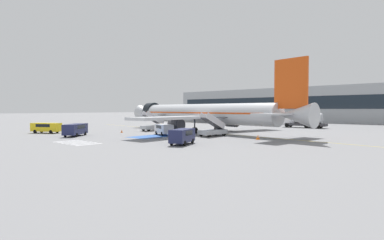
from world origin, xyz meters
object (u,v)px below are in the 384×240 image
(boarding_stairs_aft, at_px, (213,130))
(ground_crew_1, at_px, (165,128))
(airliner, at_px, (203,114))
(traffic_cone_0, at_px, (122,131))
(terminal_building, at_px, (338,104))
(service_van_0, at_px, (182,135))
(service_van_2, at_px, (164,128))
(traffic_cone_1, at_px, (258,137))
(boarding_stairs_forward, at_px, (153,126))
(ground_crew_0, at_px, (161,127))
(service_van_3, at_px, (46,127))
(fuel_tanker, at_px, (304,120))
(service_van_1, at_px, (75,129))

(boarding_stairs_aft, height_order, ground_crew_1, boarding_stairs_aft)
(airliner, height_order, traffic_cone_0, airliner)
(airliner, xyz_separation_m, terminal_building, (6.98, 61.74, 2.42))
(service_van_0, height_order, service_van_2, service_van_0)
(boarding_stairs_aft, distance_m, service_van_0, 12.24)
(service_van_2, relative_size, traffic_cone_1, 7.31)
(boarding_stairs_forward, height_order, ground_crew_0, boarding_stairs_forward)
(service_van_2, distance_m, service_van_3, 22.19)
(airliner, xyz_separation_m, boarding_stairs_forward, (-10.41, -3.20, -2.53))
(boarding_stairs_aft, bearing_deg, service_van_0, -64.06)
(ground_crew_1, xyz_separation_m, terminal_building, (11.40, 67.34, 5.00))
(fuel_tanker, height_order, terminal_building, terminal_building)
(boarding_stairs_forward, distance_m, ground_crew_1, 6.46)
(traffic_cone_1, bearing_deg, service_van_2, -167.48)
(service_van_1, distance_m, traffic_cone_0, 9.28)
(service_van_0, relative_size, terminal_building, 0.04)
(boarding_stairs_forward, xyz_separation_m, traffic_cone_0, (-0.51, -7.33, -0.75))
(traffic_cone_0, bearing_deg, service_van_1, -87.81)
(ground_crew_1, bearing_deg, ground_crew_0, -119.39)
(fuel_tanker, xyz_separation_m, service_van_1, (-19.85, -45.97, -0.57))
(service_van_1, xyz_separation_m, ground_crew_1, (6.15, 14.15, -0.25))
(service_van_1, xyz_separation_m, service_van_3, (-9.84, -0.50, -0.07))
(service_van_2, bearing_deg, traffic_cone_1, 125.48)
(ground_crew_1, xyz_separation_m, traffic_cone_0, (-6.50, -4.93, -0.69))
(service_van_0, bearing_deg, boarding_stairs_aft, 88.35)
(service_van_2, relative_size, traffic_cone_0, 10.02)
(boarding_stairs_forward, bearing_deg, fuel_tanker, 62.86)
(service_van_2, bearing_deg, boarding_stairs_forward, -98.65)
(airliner, relative_size, ground_crew_1, 26.33)
(ground_crew_0, distance_m, terminal_building, 68.49)
(boarding_stairs_forward, relative_size, ground_crew_0, 3.06)
(fuel_tanker, distance_m, ground_crew_1, 34.65)
(boarding_stairs_aft, bearing_deg, fuel_tanker, 91.20)
(boarding_stairs_forward, height_order, service_van_3, boarding_stairs_forward)
(terminal_building, bearing_deg, ground_crew_0, -100.62)
(boarding_stairs_aft, bearing_deg, boarding_stairs_forward, -180.00)
(service_van_3, bearing_deg, ground_crew_1, 104.42)
(service_van_3, bearing_deg, boarding_stairs_forward, 121.54)
(traffic_cone_0, height_order, terminal_building, terminal_building)
(boarding_stairs_forward, height_order, boarding_stairs_aft, boarding_stairs_forward)
(fuel_tanker, bearing_deg, traffic_cone_1, -173.71)
(fuel_tanker, bearing_deg, service_van_2, 159.88)
(service_van_3, xyz_separation_m, terminal_building, (27.39, 81.99, 4.82))
(fuel_tanker, distance_m, service_van_3, 55.15)
(fuel_tanker, height_order, ground_crew_0, fuel_tanker)
(fuel_tanker, bearing_deg, airliner, 157.46)
(ground_crew_0, bearing_deg, boarding_stairs_forward, 149.11)
(airliner, xyz_separation_m, service_van_0, (10.32, -16.70, -2.37))
(boarding_stairs_aft, distance_m, service_van_1, 22.29)
(service_van_2, xyz_separation_m, traffic_cone_1, (15.89, 3.53, -0.76))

